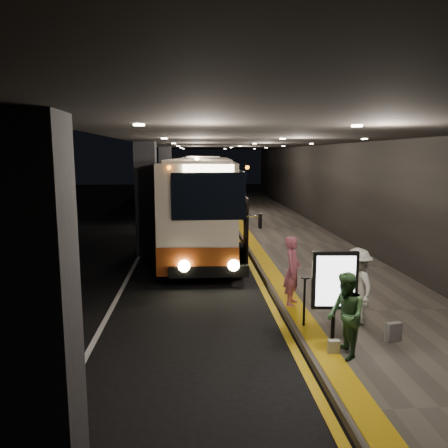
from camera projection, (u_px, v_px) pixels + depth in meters
name	position (u px, v px, depth m)	size (l,w,h in m)	color
ground	(184.00, 283.00, 13.47)	(90.00, 90.00, 0.00)	black
lane_line_white	(143.00, 249.00, 18.27)	(0.12, 50.00, 0.01)	silver
kerb_stripe_yellow	(242.00, 247.00, 18.55)	(0.18, 50.00, 0.01)	gold
sidewalk	(297.00, 245.00, 18.70)	(4.50, 50.00, 0.15)	#514C44
tactile_strip	(253.00, 244.00, 18.56)	(0.50, 50.00, 0.01)	gold
terminal_wall	(352.00, 176.00, 18.39)	(0.10, 50.00, 6.00)	black
support_columns	(146.00, 199.00, 16.96)	(0.80, 24.80, 4.40)	black
canopy	(246.00, 137.00, 17.83)	(9.00, 50.00, 0.40)	black
coach_main	(204.00, 207.00, 18.22)	(3.07, 11.82, 3.65)	beige
coach_second	(200.00, 183.00, 32.56)	(2.78, 11.79, 3.69)	beige
passenger_boarding	(292.00, 271.00, 10.97)	(0.64, 0.42, 1.75)	#B5546E
passenger_waiting_green	(346.00, 315.00, 8.12)	(0.79, 0.48, 1.62)	#3B6839
passenger_waiting_white	(357.00, 286.00, 9.75)	(1.11, 0.52, 1.73)	beige
bag_polka	(393.00, 332.00, 8.89)	(0.32, 0.14, 0.39)	black
bag_plain	(334.00, 347.00, 8.34)	(0.21, 0.13, 0.27)	beige
info_sign	(335.00, 282.00, 8.58)	(0.90, 0.18, 1.90)	black
stanchion_post	(304.00, 302.00, 9.61)	(0.05, 0.05, 1.11)	black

